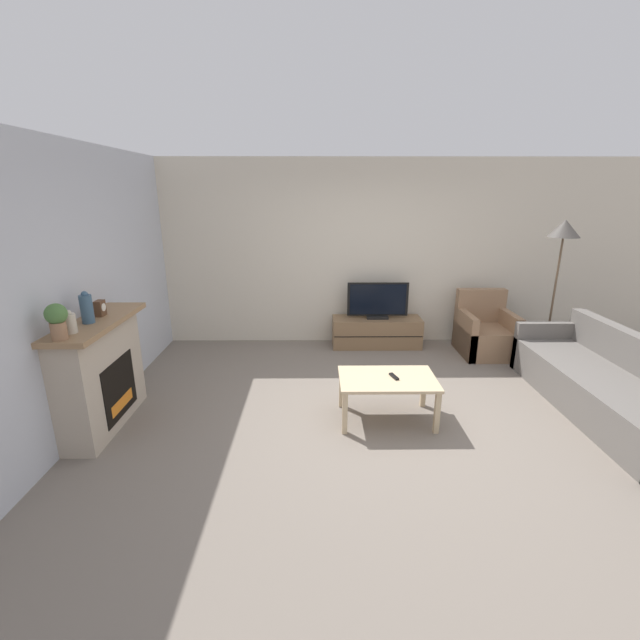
{
  "coord_description": "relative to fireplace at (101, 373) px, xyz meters",
  "views": [
    {
      "loc": [
        -0.65,
        -4.0,
        2.24
      ],
      "look_at": [
        -0.6,
        0.59,
        0.85
      ],
      "focal_mm": 24.0,
      "sensor_mm": 36.0,
      "label": 1
    }
  ],
  "objects": [
    {
      "name": "ground_plane",
      "position": [
        2.73,
        0.18,
        -0.56
      ],
      "size": [
        24.0,
        24.0,
        0.0
      ],
      "primitive_type": "plane",
      "color": "slate"
    },
    {
      "name": "mantel_vase_centre_left",
      "position": [
        0.02,
        -0.1,
        0.67
      ],
      "size": [
        0.11,
        0.11,
        0.3
      ],
      "color": "#385670",
      "rests_on": "fireplace"
    },
    {
      "name": "potted_plant",
      "position": [
        0.02,
        -0.55,
        0.71
      ],
      "size": [
        0.17,
        0.17,
        0.3
      ],
      "color": "#936B4C",
      "rests_on": "fireplace"
    },
    {
      "name": "mantel_clock",
      "position": [
        0.02,
        0.13,
        0.61
      ],
      "size": [
        0.08,
        0.11,
        0.15
      ],
      "color": "brown",
      "rests_on": "fireplace"
    },
    {
      "name": "fireplace",
      "position": [
        0.0,
        0.0,
        0.0
      ],
      "size": [
        0.44,
        1.29,
        1.09
      ],
      "color": "#B7A893",
      "rests_on": "ground"
    },
    {
      "name": "remote",
      "position": [
        2.85,
        0.08,
        -0.09
      ],
      "size": [
        0.08,
        0.16,
        0.02
      ],
      "rotation": [
        0.0,
        0.0,
        0.3
      ],
      "color": "black",
      "rests_on": "coffee_table"
    },
    {
      "name": "mantel_vase_left",
      "position": [
        0.02,
        -0.39,
        0.63
      ],
      "size": [
        0.1,
        0.1,
        0.2
      ],
      "color": "beige",
      "rests_on": "fireplace"
    },
    {
      "name": "armchair",
      "position": [
        4.48,
        1.93,
        -0.27
      ],
      "size": [
        0.7,
        0.76,
        0.88
      ],
      "color": "#937051",
      "rests_on": "ground"
    },
    {
      "name": "wall_left",
      "position": [
        -0.19,
        0.18,
        0.79
      ],
      "size": [
        0.06,
        12.0,
        2.7
      ],
      "color": "silver",
      "rests_on": "ground"
    },
    {
      "name": "floor_lamp",
      "position": [
        5.23,
        1.67,
        1.13
      ],
      "size": [
        0.39,
        0.39,
        1.89
      ],
      "color": "black",
      "rests_on": "ground"
    },
    {
      "name": "wall_back",
      "position": [
        2.73,
        2.53,
        0.79
      ],
      "size": [
        12.0,
        0.06,
        2.7
      ],
      "color": "beige",
      "rests_on": "ground"
    },
    {
      "name": "tv",
      "position": [
        2.98,
        2.24,
        0.13
      ],
      "size": [
        0.89,
        0.18,
        0.54
      ],
      "color": "black",
      "rests_on": "tv_stand"
    },
    {
      "name": "tv_stand",
      "position": [
        2.98,
        2.24,
        -0.34
      ],
      "size": [
        1.31,
        0.44,
        0.43
      ],
      "color": "brown",
      "rests_on": "ground"
    },
    {
      "name": "couch",
      "position": [
        5.13,
        0.18,
        -0.28
      ],
      "size": [
        0.86,
        2.49,
        0.8
      ],
      "color": "#66605B",
      "rests_on": "ground"
    },
    {
      "name": "coffee_table",
      "position": [
        2.79,
        0.08,
        -0.16
      ],
      "size": [
        0.96,
        0.62,
        0.46
      ],
      "color": "#CCB289",
      "rests_on": "ground"
    }
  ]
}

